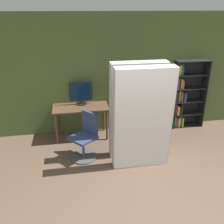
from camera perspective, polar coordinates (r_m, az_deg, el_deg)
wall_back at (r=5.78m, az=2.46°, el=8.61°), size 8.00×0.06×2.70m
desk at (r=5.58m, az=-7.12°, el=0.17°), size 1.22×0.59×0.74m
monitor at (r=5.60m, az=-7.12°, el=4.42°), size 0.50×0.24×0.53m
office_chair at (r=4.94m, az=-6.16°, el=-6.42°), size 0.62×0.62×0.92m
bookshelf at (r=6.30m, az=16.19°, el=3.51°), size 0.79×0.29×1.65m
mattress_near at (r=4.42m, az=7.06°, el=-1.69°), size 1.04×0.33×1.91m
mattress_far at (r=4.75m, az=5.79°, el=0.19°), size 1.04×0.31×1.91m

